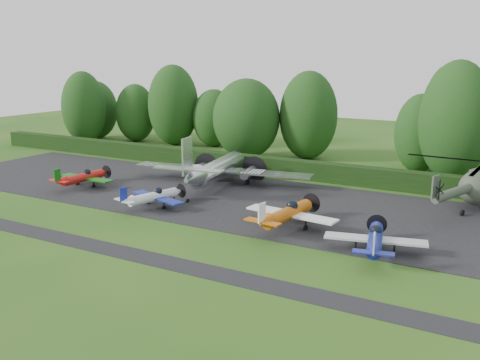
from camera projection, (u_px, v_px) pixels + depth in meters
The scene contains 19 objects.
ground at pixel (175, 228), 41.60m from camera, with size 160.00×160.00×0.00m, color #225016.
apron at pixel (239, 199), 50.09m from camera, with size 70.00×18.00×0.01m, color black.
taxiway_verge at pixel (123, 252), 36.51m from camera, with size 70.00×2.00×0.00m, color black.
hedgerow at pixel (287, 177), 59.43m from camera, with size 90.00×1.60×2.00m, color black.
transport_plane at pixel (217, 169), 55.04m from camera, with size 19.44×14.90×6.23m.
light_plane_red at pixel (83, 177), 54.53m from camera, with size 6.46×6.79×2.48m.
light_plane_white at pixel (153, 197), 47.13m from camera, with size 6.23×6.55×2.39m.
light_plane_orange at pixel (288, 213), 41.37m from camera, with size 7.60×7.99×2.92m.
light_plane_blue at pixel (375, 239), 35.88m from camera, with size 6.85×7.21×2.63m.
tree_0 at pixel (136, 113), 83.28m from camera, with size 6.14×6.14×8.94m.
tree_2 at pixel (84, 108), 81.17m from camera, with size 6.57×6.57×10.93m.
tree_3 at pixel (420, 134), 60.77m from camera, with size 5.64×5.64×9.02m.
tree_4 at pixel (246, 119), 69.12m from camera, with size 8.70×8.70×10.35m.
tree_5 at pixel (173, 105), 79.56m from camera, with size 7.53×7.53×11.94m.
tree_7 at pixel (455, 121), 56.25m from camera, with size 7.55×7.55×12.80m.
tree_8 at pixel (308, 115), 68.48m from camera, with size 7.45×7.45×11.34m.
tree_10 at pixel (214, 118), 78.55m from camera, with size 6.31×6.31×8.43m.
tree_11 at pixel (445, 118), 61.84m from camera, with size 5.44×5.44×12.24m.
tree_12 at pixel (96, 110), 86.13m from camera, with size 6.97×6.97×9.29m.
Camera 1 is at (23.83, -32.11, 13.10)m, focal length 40.00 mm.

